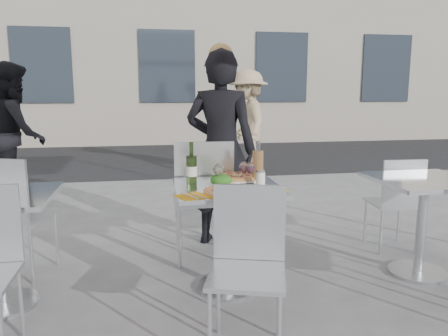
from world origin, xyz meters
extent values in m
plane|color=slate|center=(0.00, 0.00, 0.00)|extent=(80.00, 80.00, 0.00)
cube|color=black|center=(0.00, 6.50, 0.00)|extent=(24.00, 5.00, 0.00)
cylinder|color=#B7BABF|center=(0.00, 0.00, 0.01)|extent=(0.44, 0.44, 0.02)
cylinder|color=#B7BABF|center=(0.00, 0.00, 0.37)|extent=(0.07, 0.07, 0.72)
cube|color=silver|center=(0.00, 0.00, 0.73)|extent=(0.72, 0.72, 0.03)
cylinder|color=#B7BABF|center=(-1.50, 0.00, 0.01)|extent=(0.44, 0.44, 0.02)
cylinder|color=#B7BABF|center=(1.50, 0.00, 0.01)|extent=(0.44, 0.44, 0.02)
cylinder|color=#B7BABF|center=(1.50, 0.00, 0.37)|extent=(0.07, 0.07, 0.72)
cube|color=silver|center=(1.50, 0.00, 0.73)|extent=(0.72, 0.72, 0.03)
cylinder|color=silver|center=(0.09, 0.82, 0.25)|extent=(0.03, 0.03, 0.49)
cylinder|color=silver|center=(-0.30, 0.83, 0.25)|extent=(0.03, 0.03, 0.49)
cylinder|color=silver|center=(0.09, 0.43, 0.25)|extent=(0.03, 0.03, 0.49)
cylinder|color=silver|center=(-0.31, 0.43, 0.25)|extent=(0.03, 0.03, 0.49)
cube|color=silver|center=(-0.11, 0.63, 0.50)|extent=(0.47, 0.47, 0.03)
cube|color=silver|center=(-0.11, 0.40, 0.77)|extent=(0.46, 0.04, 0.49)
cylinder|color=silver|center=(-0.26, -0.90, 0.22)|extent=(0.02, 0.02, 0.43)
cylinder|color=silver|center=(0.07, -1.00, 0.22)|extent=(0.02, 0.02, 0.43)
cylinder|color=silver|center=(-0.16, -0.57, 0.22)|extent=(0.02, 0.02, 0.43)
cylinder|color=silver|center=(0.17, -0.67, 0.22)|extent=(0.02, 0.02, 0.43)
cube|color=silver|center=(-0.04, -0.78, 0.44)|extent=(0.50, 0.50, 0.02)
cube|color=silver|center=(0.02, -0.59, 0.67)|extent=(0.39, 0.14, 0.43)
cylinder|color=silver|center=(-1.28, 0.65, 0.23)|extent=(0.02, 0.02, 0.45)
cylinder|color=silver|center=(-1.63, 0.75, 0.23)|extent=(0.02, 0.02, 0.45)
cylinder|color=silver|center=(-1.39, 0.30, 0.23)|extent=(0.02, 0.02, 0.45)
cube|color=silver|center=(-1.51, 0.53, 0.46)|extent=(0.53, 0.53, 0.03)
cube|color=silver|center=(-1.57, 0.33, 0.71)|extent=(0.41, 0.15, 0.45)
cylinder|color=silver|center=(-1.26, -0.44, 0.22)|extent=(0.02, 0.02, 0.44)
cylinder|color=silver|center=(1.76, 0.71, 0.20)|extent=(0.02, 0.02, 0.40)
cylinder|color=silver|center=(1.44, 0.74, 0.20)|extent=(0.02, 0.02, 0.40)
cylinder|color=silver|center=(1.74, 0.39, 0.20)|extent=(0.02, 0.02, 0.40)
cylinder|color=silver|center=(1.41, 0.42, 0.20)|extent=(0.02, 0.02, 0.40)
cube|color=silver|center=(1.59, 0.56, 0.41)|extent=(0.40, 0.40, 0.02)
cube|color=silver|center=(1.57, 0.38, 0.63)|extent=(0.38, 0.05, 0.40)
imported|color=black|center=(0.11, 0.95, 0.88)|extent=(0.75, 0.64, 1.75)
imported|color=black|center=(-2.13, 2.82, 0.87)|extent=(0.85, 0.98, 1.74)
imported|color=tan|center=(1.06, 3.98, 0.87)|extent=(0.67, 1.14, 1.73)
cylinder|color=tan|center=(-0.04, -0.19, 0.76)|extent=(0.31, 0.31, 0.02)
cylinder|color=#C3B77E|center=(-0.04, -0.19, 0.77)|extent=(0.27, 0.27, 0.00)
cylinder|color=white|center=(0.11, 0.21, 0.76)|extent=(0.33, 0.33, 0.01)
cylinder|color=tan|center=(0.11, 0.21, 0.77)|extent=(0.29, 0.29, 0.02)
cylinder|color=#C3B77E|center=(0.11, 0.22, 0.78)|extent=(0.25, 0.25, 0.00)
cylinder|color=white|center=(-0.05, 0.00, 0.76)|extent=(0.22, 0.22, 0.01)
ellipsoid|color=#1E6D1B|center=(-0.05, 0.00, 0.80)|extent=(0.15, 0.15, 0.08)
sphere|color=#B21914|center=(-0.01, 0.02, 0.81)|extent=(0.03, 0.03, 0.03)
cylinder|color=#314A1C|center=(-0.24, 0.12, 0.85)|extent=(0.07, 0.07, 0.20)
cone|color=#314A1C|center=(-0.24, 0.12, 0.95)|extent=(0.07, 0.07, 0.03)
cylinder|color=#314A1C|center=(-0.24, 0.12, 0.99)|extent=(0.03, 0.03, 0.10)
cylinder|color=silver|center=(-0.24, 0.12, 0.84)|extent=(0.07, 0.08, 0.07)
cylinder|color=tan|center=(0.25, 0.14, 0.86)|extent=(0.08, 0.08, 0.22)
cylinder|color=white|center=(0.25, 0.14, 1.00)|extent=(0.03, 0.03, 0.08)
cylinder|color=white|center=(0.23, 0.00, 0.80)|extent=(0.06, 0.06, 0.09)
cylinder|color=silver|center=(0.23, 0.00, 0.85)|extent=(0.06, 0.06, 0.02)
cylinder|color=white|center=(-0.07, -0.01, 0.75)|extent=(0.06, 0.06, 0.00)
cylinder|color=white|center=(-0.07, -0.01, 0.80)|extent=(0.01, 0.01, 0.09)
ellipsoid|color=white|center=(-0.07, -0.01, 0.86)|extent=(0.07, 0.07, 0.08)
ellipsoid|color=beige|center=(-0.07, -0.01, 0.85)|extent=(0.05, 0.05, 0.05)
cylinder|color=white|center=(-0.05, 0.04, 0.75)|extent=(0.06, 0.06, 0.00)
cylinder|color=white|center=(-0.05, 0.04, 0.80)|extent=(0.01, 0.01, 0.09)
ellipsoid|color=white|center=(-0.05, 0.04, 0.86)|extent=(0.07, 0.07, 0.08)
ellipsoid|color=beige|center=(-0.05, 0.04, 0.85)|extent=(0.05, 0.05, 0.05)
cylinder|color=white|center=(0.13, 0.06, 0.75)|extent=(0.06, 0.06, 0.00)
cylinder|color=white|center=(0.13, 0.06, 0.80)|extent=(0.01, 0.01, 0.09)
ellipsoid|color=white|center=(0.13, 0.06, 0.86)|extent=(0.07, 0.07, 0.08)
ellipsoid|color=#480A1A|center=(0.13, 0.06, 0.85)|extent=(0.05, 0.05, 0.05)
cylinder|color=white|center=(0.17, 0.03, 0.75)|extent=(0.06, 0.06, 0.00)
cylinder|color=white|center=(0.17, 0.03, 0.80)|extent=(0.01, 0.01, 0.09)
ellipsoid|color=white|center=(0.17, 0.03, 0.86)|extent=(0.07, 0.07, 0.08)
ellipsoid|color=#480A1A|center=(0.17, 0.03, 0.85)|extent=(0.05, 0.05, 0.05)
cube|color=#FFB116|center=(-0.27, -0.26, 0.75)|extent=(0.24, 0.24, 0.00)
cube|color=#B7BABF|center=(-0.29, -0.26, 0.76)|extent=(0.10, 0.19, 0.00)
cube|color=#B7BABF|center=(-0.24, -0.26, 0.76)|extent=(0.09, 0.17, 0.00)
cube|color=#FFB116|center=(0.27, -0.14, 0.75)|extent=(0.20, 0.20, 0.00)
cube|color=#B7BABF|center=(0.25, -0.14, 0.76)|extent=(0.04, 0.20, 0.00)
cube|color=#B7BABF|center=(0.30, -0.14, 0.76)|extent=(0.03, 0.18, 0.00)
camera|label=1|loc=(-0.53, -2.88, 1.40)|focal=35.00mm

